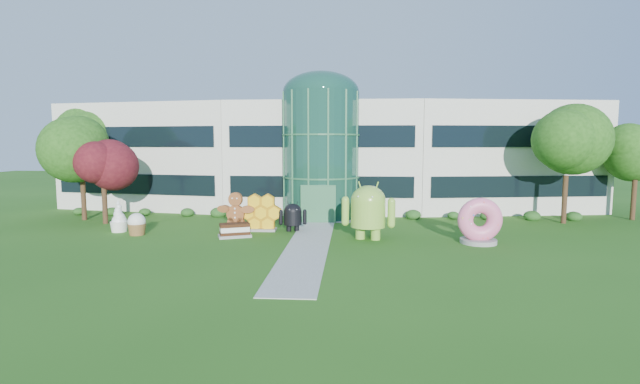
# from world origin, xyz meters

# --- Properties ---
(ground) EXTENTS (140.00, 140.00, 0.00)m
(ground) POSITION_xyz_m (0.00, 0.00, 0.00)
(ground) COLOR #215114
(ground) RESTS_ON ground
(building) EXTENTS (46.00, 15.00, 9.30)m
(building) POSITION_xyz_m (0.00, 18.00, 4.65)
(building) COLOR beige
(building) RESTS_ON ground
(atrium) EXTENTS (6.00, 6.00, 9.80)m
(atrium) POSITION_xyz_m (0.00, 12.00, 4.90)
(atrium) COLOR #194738
(atrium) RESTS_ON ground
(walkway) EXTENTS (2.40, 20.00, 0.04)m
(walkway) POSITION_xyz_m (0.00, 2.00, 0.02)
(walkway) COLOR #9E9E93
(walkway) RESTS_ON ground
(tree_red) EXTENTS (4.00, 4.00, 6.00)m
(tree_red) POSITION_xyz_m (-15.50, 7.50, 3.00)
(tree_red) COLOR #3F0C14
(tree_red) RESTS_ON ground
(trees_backdrop) EXTENTS (52.00, 8.00, 8.40)m
(trees_backdrop) POSITION_xyz_m (0.00, 13.00, 4.20)
(trees_backdrop) COLOR #1B4511
(trees_backdrop) RESTS_ON ground
(android_green) EXTENTS (3.85, 2.98, 3.89)m
(android_green) POSITION_xyz_m (3.47, 3.26, 1.94)
(android_green) COLOR #84BA3B
(android_green) RESTS_ON ground
(android_black) EXTENTS (2.13, 1.62, 2.19)m
(android_black) POSITION_xyz_m (-1.45, 5.54, 1.09)
(android_black) COLOR black
(android_black) RESTS_ON ground
(donut) EXTENTS (2.66, 1.32, 2.73)m
(donut) POSITION_xyz_m (9.92, 2.57, 1.37)
(donut) COLOR #D55187
(donut) RESTS_ON ground
(gingerbread) EXTENTS (2.98, 1.45, 2.64)m
(gingerbread) POSITION_xyz_m (-5.24, 5.30, 1.32)
(gingerbread) COLOR brown
(gingerbread) RESTS_ON ground
(ice_cream_sandwich) EXTENTS (2.23, 1.67, 0.89)m
(ice_cream_sandwich) POSITION_xyz_m (-4.81, 3.29, 0.45)
(ice_cream_sandwich) COLOR black
(ice_cream_sandwich) RESTS_ON ground
(honeycomb) EXTENTS (2.89, 1.07, 2.26)m
(honeycomb) POSITION_xyz_m (-3.56, 5.54, 1.13)
(honeycomb) COLOR yellow
(honeycomb) RESTS_ON ground
(froyo) EXTENTS (1.33, 1.33, 2.07)m
(froyo) POSITION_xyz_m (-12.94, 4.56, 1.03)
(froyo) COLOR white
(froyo) RESTS_ON ground
(cupcake) EXTENTS (1.50, 1.50, 1.43)m
(cupcake) POSITION_xyz_m (-11.25, 3.57, 0.71)
(cupcake) COLOR white
(cupcake) RESTS_ON ground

